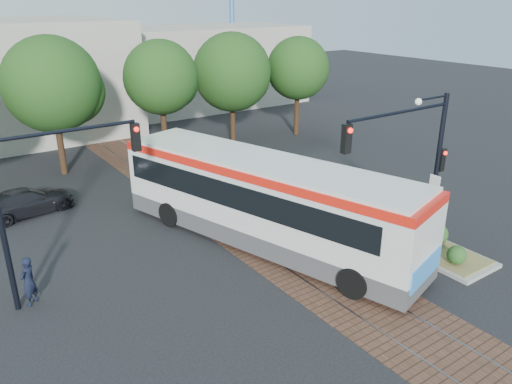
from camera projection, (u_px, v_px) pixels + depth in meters
ground at (319, 274)px, 18.26m from camera, size 120.00×120.00×0.00m
trackbed at (257, 234)px, 21.31m from camera, size 3.60×40.00×0.02m
tree_row at (153, 80)px, 29.66m from camera, size 26.40×5.60×7.67m
warehouses at (67, 75)px, 38.50m from camera, size 40.00×13.00×8.00m
city_bus at (263, 197)px, 19.89m from camera, size 6.47×13.62×3.58m
traffic_island at (425, 240)px, 20.04m from camera, size 2.20×5.20×1.13m
signal_pole_main at (419, 153)px, 18.20m from camera, size 5.49×0.46×6.00m
signal_pole_left at (36, 191)px, 15.43m from camera, size 4.99×0.34×6.00m
officer at (28, 281)px, 16.18m from camera, size 0.73×0.72×1.70m
parked_car at (26, 202)px, 23.04m from camera, size 4.58×2.52×1.26m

